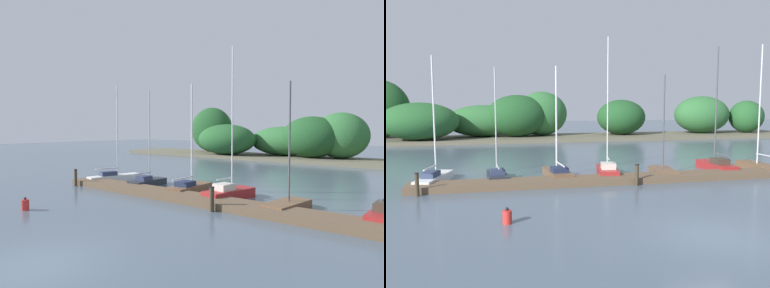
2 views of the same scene
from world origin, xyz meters
The scene contains 11 objects.
ground centered at (0.00, 0.00, 0.00)m, with size 160.00×160.00×0.00m, color #4C5B6B.
dock_pier centered at (0.00, 9.34, 0.18)m, with size 23.20×1.80×0.35m.
far_shore centered at (-0.84, 35.76, 2.50)m, with size 63.78×8.89×7.06m.
sailboat_0 centered at (-10.41, 11.24, 0.37)m, with size 1.76×4.18×7.08m.
sailboat_1 centered at (-7.01, 11.32, 0.33)m, with size 1.22×3.08×6.50m.
sailboat_2 centered at (-3.45, 11.43, 0.36)m, with size 1.43×3.78×6.64m.
sailboat_3 centered at (-0.40, 11.14, 0.40)m, with size 1.73×3.53×8.40m.
sailboat_4 centered at (3.09, 10.75, 0.29)m, with size 1.57×3.13×6.16m.
mooring_piling_0 centered at (-10.83, 8.21, 0.58)m, with size 0.22×0.22×1.15m.
mooring_piling_1 centered at (0.39, 8.25, 0.59)m, with size 0.25×0.25×1.17m.
channel_buoy_0 centered at (-6.77, 2.93, 0.26)m, with size 0.35×0.35×0.63m.
Camera 1 is at (9.27, -4.46, 3.91)m, focal length 31.13 mm.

